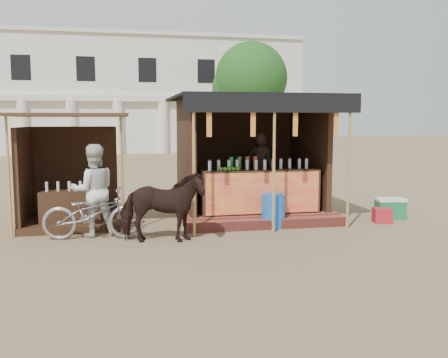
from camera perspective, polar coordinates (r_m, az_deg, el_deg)
ground at (r=8.41m, az=2.28°, el=-8.72°), size 120.00×120.00×0.00m
main_stall at (r=11.68m, az=3.10°, el=0.76°), size 3.60×3.61×2.78m
secondary_stall at (r=11.24m, az=-17.81°, el=-0.70°), size 2.40×2.40×2.38m
cow at (r=9.20m, az=-7.12°, el=-3.20°), size 1.66×0.94×1.32m
motorbike at (r=9.76m, az=-14.80°, el=-3.83°), size 1.93×0.86×0.98m
bystander at (r=9.96m, az=-14.70°, el=-1.26°), size 0.98×0.82×1.79m
blue_barrel at (r=10.52m, az=5.67°, el=-3.63°), size 0.57×0.57×0.71m
red_crate at (r=11.55m, az=17.61°, el=-3.98°), size 0.46×0.48×0.31m
cooler at (r=12.10m, az=18.46°, el=-3.18°), size 0.71×0.55×0.46m
background_building at (r=37.84m, az=-12.07°, el=9.20°), size 26.00×7.45×8.18m
tree at (r=31.09m, az=2.71°, el=11.12°), size 4.50×4.40×7.00m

